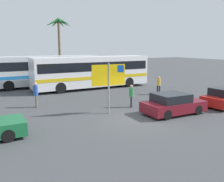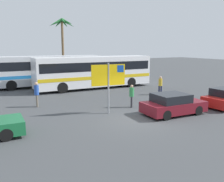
# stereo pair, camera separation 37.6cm
# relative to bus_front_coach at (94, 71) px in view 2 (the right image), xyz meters

# --- Properties ---
(ground) EXTENTS (120.00, 120.00, 0.00)m
(ground) POSITION_rel_bus_front_coach_xyz_m (-2.25, -11.19, -1.78)
(ground) COLOR #424447
(bus_front_coach) EXTENTS (11.81, 2.59, 3.17)m
(bus_front_coach) POSITION_rel_bus_front_coach_xyz_m (0.00, 0.00, 0.00)
(bus_front_coach) COLOR white
(bus_front_coach) RESTS_ON ground
(bus_rear_coach) EXTENTS (11.81, 2.59, 3.17)m
(bus_rear_coach) POSITION_rel_bus_front_coach_xyz_m (-3.93, 3.62, 0.00)
(bus_rear_coach) COLOR silver
(bus_rear_coach) RESTS_ON ground
(ferry_sign) EXTENTS (2.19, 0.29, 3.20)m
(ferry_sign) POSITION_rel_bus_front_coach_xyz_m (-3.01, -9.21, 0.54)
(ferry_sign) COLOR gray
(ferry_sign) RESTS_ON ground
(car_maroon) EXTENTS (3.99, 1.99, 1.32)m
(car_maroon) POSITION_rel_bus_front_coach_xyz_m (0.40, -11.26, -1.15)
(car_maroon) COLOR maroon
(car_maroon) RESTS_ON ground
(pedestrian_by_bus) EXTENTS (0.32, 0.32, 1.59)m
(pedestrian_by_bus) POSITION_rel_bus_front_coach_xyz_m (-0.93, -8.54, -0.86)
(pedestrian_by_bus) COLOR #2D2D33
(pedestrian_by_bus) RESTS_ON ground
(pedestrian_crossing_lot) EXTENTS (0.32, 0.32, 1.76)m
(pedestrian_crossing_lot) POSITION_rel_bus_front_coach_xyz_m (-6.72, -5.34, -0.74)
(pedestrian_crossing_lot) COLOR #706656
(pedestrian_crossing_lot) RESTS_ON ground
(pedestrian_near_sign) EXTENTS (0.32, 0.32, 1.61)m
(pedestrian_near_sign) POSITION_rel_bus_front_coach_xyz_m (3.75, -5.81, -0.84)
(pedestrian_near_sign) COLOR #1E2347
(pedestrian_near_sign) RESTS_ON ground
(palm_tree_seaside) EXTENTS (3.53, 3.58, 7.88)m
(palm_tree_seaside) POSITION_rel_bus_front_coach_xyz_m (0.02, 10.56, 4.67)
(palm_tree_seaside) COLOR brown
(palm_tree_seaside) RESTS_ON ground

